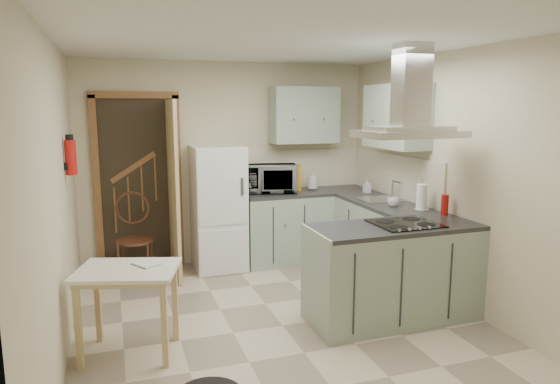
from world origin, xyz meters
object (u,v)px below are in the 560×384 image
object	(u,v)px
bentwood_chair	(135,241)
drop_leaf_table	(129,311)
fridge	(218,208)
microwave	(272,179)
extractor_hood	(409,134)
peninsula	(394,272)

from	to	relation	value
bentwood_chair	drop_leaf_table	bearing A→B (deg)	-83.33
drop_leaf_table	bentwood_chair	distance (m)	1.82
drop_leaf_table	fridge	bearing A→B (deg)	76.33
fridge	microwave	world-z (taller)	fridge
extractor_hood	drop_leaf_table	xyz separation A→B (m)	(-2.44, 0.09, -1.36)
extractor_hood	drop_leaf_table	distance (m)	2.80
peninsula	microwave	world-z (taller)	microwave
drop_leaf_table	peninsula	bearing A→B (deg)	14.82
peninsula	bentwood_chair	size ratio (longest dim) A/B	1.71
extractor_hood	bentwood_chair	size ratio (longest dim) A/B	1.00
peninsula	extractor_hood	bearing A→B (deg)	0.00
peninsula	microwave	xyz separation A→B (m)	(-0.53, 2.04, 0.62)
fridge	peninsula	bearing A→B (deg)	-58.26
fridge	bentwood_chair	world-z (taller)	fridge
peninsula	extractor_hood	distance (m)	1.27
fridge	bentwood_chair	size ratio (longest dim) A/B	1.66
fridge	peninsula	distance (m)	2.35
peninsula	drop_leaf_table	bearing A→B (deg)	177.90
drop_leaf_table	microwave	xyz separation A→B (m)	(1.81, 1.95, 0.71)
bentwood_chair	fridge	bearing A→B (deg)	15.74
peninsula	microwave	bearing A→B (deg)	104.58
fridge	bentwood_chair	xyz separation A→B (m)	(-0.99, -0.08, -0.30)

